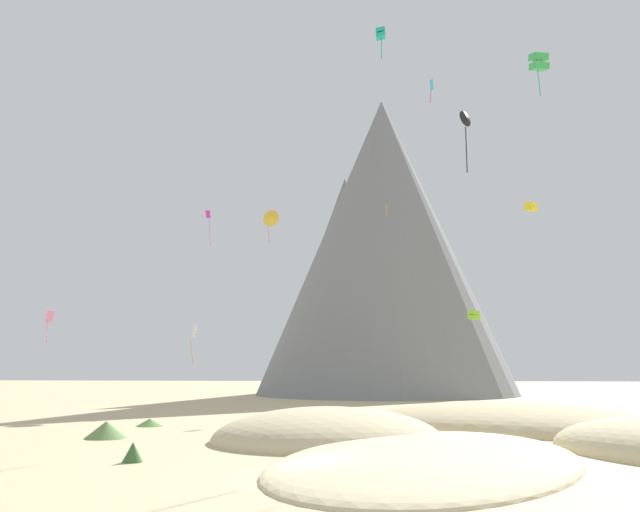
{
  "coord_description": "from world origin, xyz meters",
  "views": [
    {
      "loc": [
        3.94,
        -28.69,
        4.55
      ],
      "look_at": [
        -3.11,
        36.5,
        15.6
      ],
      "focal_mm": 37.23,
      "sensor_mm": 36.0,
      "label": 1
    }
  ],
  "objects_px": {
    "rock_massif": "(374,253)",
    "kite_white_low": "(194,336)",
    "bush_mid_center": "(133,452)",
    "kite_orange_mid": "(386,210)",
    "bush_scatter_east": "(474,448)",
    "bush_far_right": "(150,422)",
    "kite_gold_mid": "(271,218)",
    "kite_pink_low": "(49,321)",
    "kite_cyan_high": "(431,87)",
    "kite_black_mid": "(466,120)",
    "kite_green_high": "(539,62)",
    "kite_teal_high": "(381,34)",
    "kite_lime_low": "(474,315)",
    "kite_magenta_mid": "(209,221)",
    "kite_yellow_mid": "(531,207)",
    "bush_near_left": "(106,430)"
  },
  "relations": [
    {
      "from": "rock_massif",
      "to": "kite_black_mid",
      "type": "height_order",
      "value": "rock_massif"
    },
    {
      "from": "bush_mid_center",
      "to": "kite_white_low",
      "type": "height_order",
      "value": "kite_white_low"
    },
    {
      "from": "bush_mid_center",
      "to": "kite_orange_mid",
      "type": "distance_m",
      "value": 52.63
    },
    {
      "from": "kite_magenta_mid",
      "to": "kite_pink_low",
      "type": "xyz_separation_m",
      "value": [
        -6.9,
        -23.65,
        -13.76
      ]
    },
    {
      "from": "kite_black_mid",
      "to": "kite_pink_low",
      "type": "height_order",
      "value": "kite_black_mid"
    },
    {
      "from": "kite_green_high",
      "to": "bush_mid_center",
      "type": "bearing_deg",
      "value": -149.98
    },
    {
      "from": "bush_scatter_east",
      "to": "kite_teal_high",
      "type": "xyz_separation_m",
      "value": [
        -4.82,
        15.48,
        32.53
      ]
    },
    {
      "from": "kite_green_high",
      "to": "kite_cyan_high",
      "type": "distance_m",
      "value": 19.0
    },
    {
      "from": "rock_massif",
      "to": "kite_white_low",
      "type": "distance_m",
      "value": 55.22
    },
    {
      "from": "bush_scatter_east",
      "to": "kite_magenta_mid",
      "type": "relative_size",
      "value": 0.42
    },
    {
      "from": "bush_far_right",
      "to": "kite_green_high",
      "type": "relative_size",
      "value": 0.49
    },
    {
      "from": "kite_yellow_mid",
      "to": "bush_far_right",
      "type": "bearing_deg",
      "value": -2.93
    },
    {
      "from": "bush_scatter_east",
      "to": "bush_far_right",
      "type": "height_order",
      "value": "bush_far_right"
    },
    {
      "from": "bush_near_left",
      "to": "bush_far_right",
      "type": "height_order",
      "value": "bush_near_left"
    },
    {
      "from": "kite_magenta_mid",
      "to": "kite_orange_mid",
      "type": "relative_size",
      "value": 3.22
    },
    {
      "from": "bush_far_right",
      "to": "kite_magenta_mid",
      "type": "bearing_deg",
      "value": 96.68
    },
    {
      "from": "kite_black_mid",
      "to": "kite_cyan_high",
      "type": "distance_m",
      "value": 30.1
    },
    {
      "from": "kite_lime_low",
      "to": "kite_pink_low",
      "type": "bearing_deg",
      "value": 87.02
    },
    {
      "from": "bush_scatter_east",
      "to": "kite_pink_low",
      "type": "distance_m",
      "value": 37.77
    },
    {
      "from": "rock_massif",
      "to": "kite_yellow_mid",
      "type": "xyz_separation_m",
      "value": [
        21.59,
        -28.84,
        0.85
      ]
    },
    {
      "from": "kite_green_high",
      "to": "kite_white_low",
      "type": "bearing_deg",
      "value": 152.8
    },
    {
      "from": "bush_far_right",
      "to": "kite_green_high",
      "type": "distance_m",
      "value": 47.7
    },
    {
      "from": "kite_yellow_mid",
      "to": "kite_white_low",
      "type": "height_order",
      "value": "kite_yellow_mid"
    },
    {
      "from": "bush_scatter_east",
      "to": "kite_white_low",
      "type": "xyz_separation_m",
      "value": [
        -24.77,
        29.67,
        7.49
      ]
    },
    {
      "from": "kite_black_mid",
      "to": "kite_cyan_high",
      "type": "height_order",
      "value": "kite_cyan_high"
    },
    {
      "from": "kite_yellow_mid",
      "to": "kite_black_mid",
      "type": "bearing_deg",
      "value": 24.78
    },
    {
      "from": "kite_gold_mid",
      "to": "kite_black_mid",
      "type": "bearing_deg",
      "value": -42.74
    },
    {
      "from": "bush_scatter_east",
      "to": "kite_orange_mid",
      "type": "bearing_deg",
      "value": 96.65
    },
    {
      "from": "bush_far_right",
      "to": "bush_near_left",
      "type": "bearing_deg",
      "value": -87.41
    },
    {
      "from": "rock_massif",
      "to": "kite_white_low",
      "type": "relative_size",
      "value": 12.68
    },
    {
      "from": "kite_gold_mid",
      "to": "kite_white_low",
      "type": "distance_m",
      "value": 20.9
    },
    {
      "from": "kite_orange_mid",
      "to": "kite_teal_high",
      "type": "bearing_deg",
      "value": -138.5
    },
    {
      "from": "kite_orange_mid",
      "to": "bush_far_right",
      "type": "bearing_deg",
      "value": -173.58
    },
    {
      "from": "rock_massif",
      "to": "kite_pink_low",
      "type": "xyz_separation_m",
      "value": [
        -25.99,
        -63.3,
        -16.29
      ]
    },
    {
      "from": "kite_orange_mid",
      "to": "kite_cyan_high",
      "type": "xyz_separation_m",
      "value": [
        5.71,
        -1.38,
        14.83
      ]
    },
    {
      "from": "rock_massif",
      "to": "kite_black_mid",
      "type": "relative_size",
      "value": 10.2
    },
    {
      "from": "bush_scatter_east",
      "to": "kite_gold_mid",
      "type": "distance_m",
      "value": 52.15
    },
    {
      "from": "bush_mid_center",
      "to": "kite_pink_low",
      "type": "height_order",
      "value": "kite_pink_low"
    },
    {
      "from": "kite_orange_mid",
      "to": "kite_gold_mid",
      "type": "relative_size",
      "value": 0.32
    },
    {
      "from": "kite_pink_low",
      "to": "kite_cyan_high",
      "type": "height_order",
      "value": "kite_cyan_high"
    },
    {
      "from": "kite_orange_mid",
      "to": "kite_pink_low",
      "type": "relative_size",
      "value": 0.46
    },
    {
      "from": "bush_mid_center",
      "to": "kite_green_high",
      "type": "height_order",
      "value": "kite_green_high"
    },
    {
      "from": "bush_scatter_east",
      "to": "kite_teal_high",
      "type": "distance_m",
      "value": 36.35
    },
    {
      "from": "rock_massif",
      "to": "bush_near_left",
      "type": "bearing_deg",
      "value": -101.95
    },
    {
      "from": "bush_scatter_east",
      "to": "kite_pink_low",
      "type": "xyz_separation_m",
      "value": [
        -33.26,
        15.92,
        8.19
      ]
    },
    {
      "from": "bush_mid_center",
      "to": "rock_massif",
      "type": "xyz_separation_m",
      "value": [
        9.73,
        84.6,
        24.27
      ]
    },
    {
      "from": "bush_near_left",
      "to": "kite_green_high",
      "type": "xyz_separation_m",
      "value": [
        32.98,
        18.05,
        32.6
      ]
    },
    {
      "from": "kite_gold_mid",
      "to": "rock_massif",
      "type": "bearing_deg",
      "value": 84.11
    },
    {
      "from": "bush_far_right",
      "to": "kite_cyan_high",
      "type": "relative_size",
      "value": 0.71
    },
    {
      "from": "kite_yellow_mid",
      "to": "kite_pink_low",
      "type": "relative_size",
      "value": 0.61
    }
  ]
}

